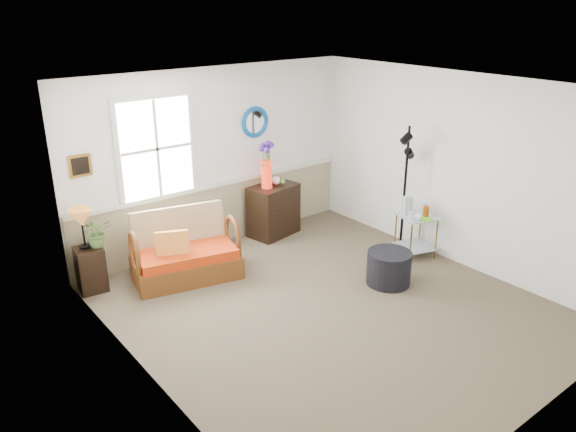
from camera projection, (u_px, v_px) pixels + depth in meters
floor at (330, 308)px, 6.71m from camera, size 4.50×5.00×0.01m
ceiling at (336, 88)px, 5.77m from camera, size 4.50×5.00×0.01m
walls at (333, 206)px, 6.24m from camera, size 4.51×5.01×2.60m
wainscot at (218, 214)px, 8.36m from camera, size 4.46×0.02×0.90m
chair_rail at (217, 185)px, 8.18m from camera, size 4.46×0.04×0.06m
window at (157, 149)px, 7.41m from camera, size 1.14×0.06×1.44m
picture at (80, 166)px, 6.85m from camera, size 0.28×0.03×0.28m
mirror at (255, 122)px, 8.29m from camera, size 0.47×0.07×0.47m
loveseat at (185, 246)px, 7.30m from camera, size 1.49×1.06×0.89m
throw_pillow at (173, 247)px, 7.15m from camera, size 0.42×0.27×0.42m
lamp_stand at (91, 269)px, 7.03m from camera, size 0.36×0.36×0.58m
table_lamp at (83, 229)px, 6.82m from camera, size 0.36×0.36×0.52m
potted_plant at (97, 235)px, 6.93m from camera, size 0.36×0.40×0.31m
cabinet at (273, 210)px, 8.67m from camera, size 0.82×0.61×0.80m
flower_vase at (267, 165)px, 8.31m from camera, size 0.24×0.24×0.70m
side_table at (416, 235)px, 7.98m from camera, size 0.61×0.61×0.62m
tabletop_items at (417, 207)px, 7.79m from camera, size 0.57×0.57×0.26m
floor_lamp at (405, 190)px, 7.95m from camera, size 0.30×0.30×1.84m
ottoman at (389, 268)px, 7.22m from camera, size 0.73×0.73×0.44m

